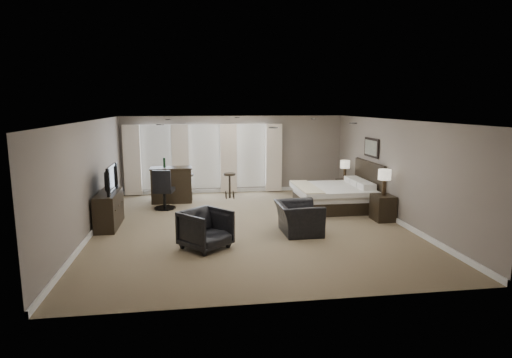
{
  "coord_description": "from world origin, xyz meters",
  "views": [
    {
      "loc": [
        -1.35,
        -10.21,
        2.96
      ],
      "look_at": [
        0.2,
        0.4,
        1.1
      ],
      "focal_mm": 30.0,
      "sensor_mm": 36.0,
      "label": 1
    }
  ],
  "objects": [
    {
      "name": "wall_art",
      "position": [
        3.7,
        1.44,
        1.75
      ],
      "size": [
        0.04,
        0.96,
        0.56
      ],
      "primitive_type": "cube",
      "color": "slate",
      "rests_on": "room"
    },
    {
      "name": "armchair_near",
      "position": [
        1.03,
        -0.8,
        0.49
      ],
      "size": [
        0.75,
        1.13,
        0.97
      ],
      "primitive_type": "imported",
      "rotation": [
        0.0,
        0.0,
        1.6
      ],
      "color": "black",
      "rests_on": "ground"
    },
    {
      "name": "nightstand_near",
      "position": [
        3.47,
        -0.01,
        0.33
      ],
      "size": [
        0.5,
        0.61,
        0.66
      ],
      "primitive_type": "cube",
      "color": "black",
      "rests_on": "ground"
    },
    {
      "name": "lamp_far",
      "position": [
        3.47,
        2.89,
        0.88
      ],
      "size": [
        0.31,
        0.31,
        0.63
      ],
      "primitive_type": "cube",
      "color": "beige",
      "rests_on": "nightstand_far"
    },
    {
      "name": "tv",
      "position": [
        -3.45,
        0.41,
        0.93
      ],
      "size": [
        0.67,
        1.16,
        0.15
      ],
      "primitive_type": "imported",
      "rotation": [
        0.0,
        0.0,
        1.57
      ],
      "color": "black",
      "rests_on": "dresser"
    },
    {
      "name": "lamp_near",
      "position": [
        3.47,
        -0.01,
        1.0
      ],
      "size": [
        0.33,
        0.33,
        0.67
      ],
      "primitive_type": "cube",
      "color": "beige",
      "rests_on": "nightstand_near"
    },
    {
      "name": "window_bay",
      "position": [
        -1.0,
        4.11,
        1.2
      ],
      "size": [
        5.25,
        0.2,
        2.3
      ],
      "color": "silver",
      "rests_on": "room"
    },
    {
      "name": "bar_stool_right",
      "position": [
        -0.24,
        3.23,
        0.41
      ],
      "size": [
        0.44,
        0.44,
        0.81
      ],
      "primitive_type": "cube",
      "rotation": [
        0.0,
        0.0,
        -0.17
      ],
      "color": "black",
      "rests_on": "ground"
    },
    {
      "name": "nightstand_far",
      "position": [
        3.47,
        2.89,
        0.28
      ],
      "size": [
        0.43,
        0.52,
        0.57
      ],
      "primitive_type": "cube",
      "color": "black",
      "rests_on": "ground"
    },
    {
      "name": "bed",
      "position": [
        2.58,
        1.44,
        0.67
      ],
      "size": [
        2.11,
        2.02,
        1.35
      ],
      "primitive_type": "cube",
      "color": "silver",
      "rests_on": "ground"
    },
    {
      "name": "bar_stool_left",
      "position": [
        -1.57,
        3.2,
        0.41
      ],
      "size": [
        0.4,
        0.4,
        0.82
      ],
      "primitive_type": "cube",
      "rotation": [
        0.0,
        0.0,
        -0.04
      ],
      "color": "black",
      "rests_on": "ground"
    },
    {
      "name": "dresser",
      "position": [
        -3.45,
        0.41,
        0.43
      ],
      "size": [
        0.48,
        1.48,
        0.86
      ],
      "primitive_type": "cube",
      "color": "black",
      "rests_on": "ground"
    },
    {
      "name": "room",
      "position": [
        0.0,
        0.0,
        1.3
      ],
      "size": [
        7.6,
        8.6,
        2.64
      ],
      "color": "#716148",
      "rests_on": "ground"
    },
    {
      "name": "bar_counter",
      "position": [
        -2.05,
        2.92,
        0.55
      ],
      "size": [
        1.26,
        0.65,
        1.09
      ],
      "primitive_type": "cube",
      "color": "black",
      "rests_on": "ground"
    },
    {
      "name": "armchair_far",
      "position": [
        -1.15,
        -1.58,
        0.45
      ],
      "size": [
        1.2,
        1.19,
        0.9
      ],
      "primitive_type": "imported",
      "rotation": [
        0.0,
        0.0,
        0.72
      ],
      "color": "black",
      "rests_on": "ground"
    },
    {
      "name": "desk_chair",
      "position": [
        -2.22,
        2.04,
        0.59
      ],
      "size": [
        0.69,
        0.69,
        1.17
      ],
      "primitive_type": "cube",
      "rotation": [
        0.0,
        0.0,
        2.97
      ],
      "color": "black",
      "rests_on": "ground"
    }
  ]
}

